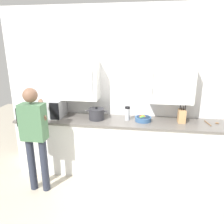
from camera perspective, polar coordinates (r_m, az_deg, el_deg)
name	(u,v)px	position (r m, az deg, el deg)	size (l,w,h in m)	color
ground_plane	(115,202)	(3.29, 0.70, -22.73)	(9.50, 9.50, 0.00)	#B7AD99
back_wall_tiled	(124,89)	(3.70, 3.12, 6.23)	(4.21, 0.44, 2.75)	white
counter_unit	(121,146)	(3.71, 2.43, -9.11)	(3.49, 0.61, 0.94)	white
microwave_oven	(46,108)	(3.86, -17.13, 1.11)	(0.57, 0.79, 0.30)	#B7BABF
fruit_bowl	(143,119)	(3.51, 8.24, -1.74)	(0.26, 0.26, 0.10)	#335684
knife_block	(182,116)	(3.57, 18.01, -0.99)	(0.11, 0.15, 0.30)	tan
stock_pot	(97,114)	(3.55, -4.11, -0.52)	(0.36, 0.26, 0.21)	#2D2D33
wooden_spoon	(212,123)	(3.72, 25.10, -2.68)	(0.21, 0.23, 0.02)	brown
thermos_flask	(127,113)	(3.50, 4.10, -0.36)	(0.08, 0.08, 0.23)	#B7BABF
person_figure	(34,132)	(3.25, -19.93, -4.97)	(0.44, 0.53, 1.57)	#282D3D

